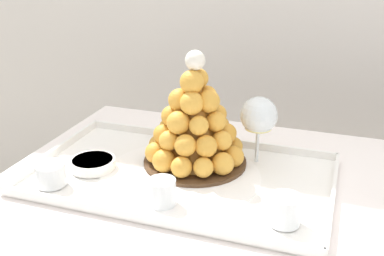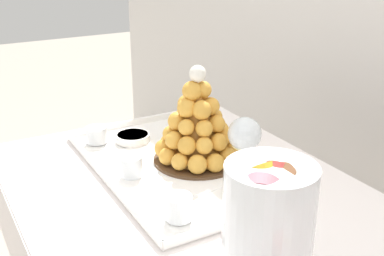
% 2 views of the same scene
% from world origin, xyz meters
% --- Properties ---
extents(buffet_table, '(1.32, 0.79, 0.79)m').
position_xyz_m(buffet_table, '(0.00, 0.00, 0.68)').
color(buffet_table, brown).
rests_on(buffet_table, ground_plane).
extents(serving_tray, '(0.64, 0.39, 0.02)m').
position_xyz_m(serving_tray, '(-0.27, 0.02, 0.79)').
color(serving_tray, white).
rests_on(serving_tray, buffet_table).
extents(croquembouche, '(0.23, 0.23, 0.26)m').
position_xyz_m(croquembouche, '(-0.26, 0.09, 0.89)').
color(croquembouche, '#4C331E').
rests_on(croquembouche, serving_tray).
extents(dessert_cup_left, '(0.06, 0.06, 0.05)m').
position_xyz_m(dessert_cup_left, '(-0.51, -0.10, 0.82)').
color(dessert_cup_left, silver).
rests_on(dessert_cup_left, serving_tray).
extents(dessert_cup_mid_left, '(0.05, 0.05, 0.05)m').
position_xyz_m(dessert_cup_mid_left, '(-0.26, -0.10, 0.82)').
color(dessert_cup_mid_left, silver).
rests_on(dessert_cup_mid_left, serving_tray).
extents(dessert_cup_centre, '(0.06, 0.06, 0.06)m').
position_xyz_m(dessert_cup_centre, '(-0.03, -0.09, 0.82)').
color(dessert_cup_centre, silver).
rests_on(dessert_cup_centre, serving_tray).
extents(creme_brulee_ramekin, '(0.10, 0.10, 0.02)m').
position_xyz_m(creme_brulee_ramekin, '(-0.47, -0.01, 0.81)').
color(creme_brulee_ramekin, white).
rests_on(creme_brulee_ramekin, serving_tray).
extents(wine_glass, '(0.08, 0.08, 0.16)m').
position_xyz_m(wine_glass, '(-0.13, 0.15, 0.90)').
color(wine_glass, silver).
rests_on(wine_glass, buffet_table).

